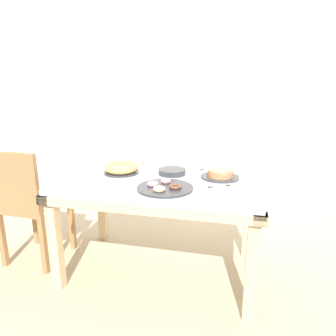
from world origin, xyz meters
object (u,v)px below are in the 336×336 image
(tealight_near_front, at_px, (142,165))
(plate_stack, at_px, (172,172))
(chair, at_px, (28,201))
(cake_chocolate_round, at_px, (220,174))
(cake_golden_bundt, at_px, (121,168))
(tealight_right_edge, at_px, (228,186))
(pastry_platter, at_px, (165,187))
(tealight_left_edge, at_px, (202,170))
(tealight_near_cakes, at_px, (210,188))

(tealight_near_front, bearing_deg, plate_stack, -33.08)
(plate_stack, bearing_deg, chair, -166.66)
(cake_chocolate_round, relative_size, cake_golden_bundt, 1.04)
(tealight_right_edge, bearing_deg, pastry_platter, -163.67)
(tealight_left_edge, bearing_deg, cake_golden_bundt, -162.81)
(chair, height_order, tealight_left_edge, chair)
(cake_golden_bundt, bearing_deg, cake_chocolate_round, 3.36)
(cake_golden_bundt, height_order, plate_stack, cake_golden_bundt)
(plate_stack, distance_m, tealight_right_edge, 0.49)
(plate_stack, xyz_separation_m, tealight_near_front, (-0.30, 0.19, -0.01))
(tealight_near_cakes, bearing_deg, pastry_platter, -169.57)
(cake_chocolate_round, bearing_deg, tealight_near_front, 162.47)
(tealight_near_front, distance_m, tealight_left_edge, 0.52)
(chair, bearing_deg, pastry_platter, -4.56)
(cake_chocolate_round, bearing_deg, cake_golden_bundt, -176.64)
(tealight_right_edge, bearing_deg, chair, -178.91)
(pastry_platter, distance_m, plate_stack, 0.35)
(tealight_near_cakes, bearing_deg, tealight_left_edge, 103.78)
(chair, xyz_separation_m, tealight_left_edge, (1.30, 0.39, 0.23))
(cake_golden_bundt, xyz_separation_m, tealight_right_edge, (0.82, -0.17, -0.03))
(cake_chocolate_round, height_order, cake_golden_bundt, cake_golden_bundt)
(cake_golden_bundt, height_order, tealight_right_edge, cake_golden_bundt)
(cake_chocolate_round, xyz_separation_m, cake_golden_bundt, (-0.75, -0.04, 0.01))
(chair, distance_m, cake_chocolate_round, 1.50)
(plate_stack, distance_m, tealight_left_edge, 0.25)
(pastry_platter, height_order, tealight_left_edge, pastry_platter)
(tealight_left_edge, xyz_separation_m, tealight_right_edge, (0.22, -0.36, 0.00))
(tealight_near_cakes, height_order, tealight_right_edge, same)
(chair, height_order, plate_stack, chair)
(tealight_near_cakes, distance_m, tealight_left_edge, 0.44)
(cake_chocolate_round, height_order, tealight_near_cakes, cake_chocolate_round)
(chair, distance_m, tealight_right_edge, 1.54)
(tealight_near_cakes, bearing_deg, chair, 178.52)
(chair, relative_size, tealight_right_edge, 23.50)
(cake_golden_bundt, height_order, tealight_near_cakes, cake_golden_bundt)
(cake_golden_bundt, relative_size, tealight_right_edge, 6.75)
(cake_chocolate_round, bearing_deg, pastry_platter, -135.10)
(tealight_right_edge, bearing_deg, plate_stack, 151.91)
(cake_chocolate_round, xyz_separation_m, pastry_platter, (-0.34, -0.33, -0.02))
(chair, distance_m, tealight_left_edge, 1.38)
(cake_chocolate_round, distance_m, plate_stack, 0.36)
(pastry_platter, bearing_deg, tealight_right_edge, 16.33)
(chair, bearing_deg, plate_stack, 13.34)
(pastry_platter, distance_m, tealight_right_edge, 0.42)
(tealight_near_front, height_order, tealight_left_edge, same)
(tealight_near_cakes, height_order, tealight_near_front, same)
(cake_chocolate_round, height_order, tealight_left_edge, cake_chocolate_round)
(tealight_left_edge, bearing_deg, tealight_near_cakes, -76.22)
(plate_stack, bearing_deg, cake_chocolate_round, -2.23)
(chair, height_order, tealight_near_front, chair)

